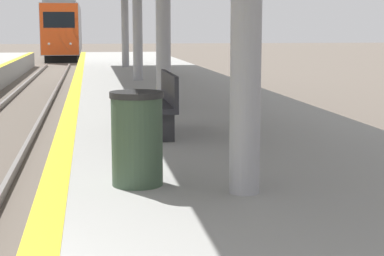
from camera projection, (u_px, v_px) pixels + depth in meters
The scene contains 3 objects.
train at pixel (64, 30), 52.55m from camera, with size 2.70×16.24×4.46m.
trash_bin at pixel (137, 138), 6.45m from camera, with size 0.54×0.54×0.95m.
bench at pixel (161, 102), 9.55m from camera, with size 0.44×1.67×0.92m.
Camera 1 is at (2.04, -2.89, 2.48)m, focal length 60.00 mm.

